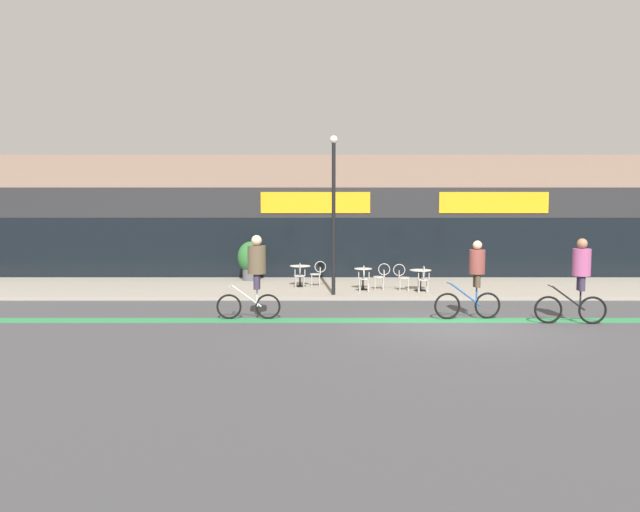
{
  "coord_description": "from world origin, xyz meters",
  "views": [
    {
      "loc": [
        -3.38,
        -14.95,
        2.93
      ],
      "look_at": [
        -3.3,
        5.91,
        1.3
      ],
      "focal_mm": 35.0,
      "sensor_mm": 36.0,
      "label": 1
    }
  ],
  "objects_px": {
    "cyclist_2": "(253,269)",
    "lamp_post": "(331,203)",
    "cafe_chair_2_side": "(400,275)",
    "cyclist_1": "(472,275)",
    "cafe_chair_1_side": "(379,275)",
    "cafe_chair_1_near": "(362,277)",
    "cafe_chair_0_side": "(315,272)",
    "cyclist_0": "(576,275)",
    "bistro_table_1": "(361,275)",
    "bistro_table_2": "(418,276)",
    "bistro_table_0": "(298,271)",
    "cafe_chair_0_near": "(297,274)",
    "planter_pot": "(248,259)",
    "cafe_chair_2_near": "(421,277)"
  },
  "relations": [
    {
      "from": "cafe_chair_0_near",
      "to": "planter_pot",
      "type": "distance_m",
      "value": 3.18
    },
    {
      "from": "bistro_table_2",
      "to": "planter_pot",
      "type": "relative_size",
      "value": 0.48
    },
    {
      "from": "bistro_table_1",
      "to": "cyclist_0",
      "type": "height_order",
      "value": "cyclist_0"
    },
    {
      "from": "cafe_chair_2_side",
      "to": "cyclist_1",
      "type": "distance_m",
      "value": 4.92
    },
    {
      "from": "cafe_chair_1_side",
      "to": "cyclist_1",
      "type": "height_order",
      "value": "cyclist_1"
    },
    {
      "from": "bistro_table_1",
      "to": "lamp_post",
      "type": "bearing_deg",
      "value": -129.53
    },
    {
      "from": "cyclist_1",
      "to": "lamp_post",
      "type": "bearing_deg",
      "value": -50.49
    },
    {
      "from": "bistro_table_1",
      "to": "lamp_post",
      "type": "xyz_separation_m",
      "value": [
        -1.04,
        -1.26,
        2.43
      ]
    },
    {
      "from": "cafe_chair_0_side",
      "to": "cyclist_0",
      "type": "relative_size",
      "value": 0.42
    },
    {
      "from": "bistro_table_2",
      "to": "cafe_chair_2_side",
      "type": "xyz_separation_m",
      "value": [
        -0.63,
        0.01,
        0.01
      ]
    },
    {
      "from": "cyclist_1",
      "to": "cafe_chair_1_side",
      "type": "bearing_deg",
      "value": -73.32
    },
    {
      "from": "cafe_chair_1_side",
      "to": "cyclist_1",
      "type": "distance_m",
      "value": 5.36
    },
    {
      "from": "bistro_table_1",
      "to": "cyclist_0",
      "type": "xyz_separation_m",
      "value": [
        5.01,
        -5.67,
        0.61
      ]
    },
    {
      "from": "cafe_chair_0_near",
      "to": "cyclist_2",
      "type": "distance_m",
      "value": 5.39
    },
    {
      "from": "planter_pot",
      "to": "cyclist_2",
      "type": "bearing_deg",
      "value": -82.76
    },
    {
      "from": "cyclist_0",
      "to": "bistro_table_2",
      "type": "bearing_deg",
      "value": -56.21
    },
    {
      "from": "cafe_chair_1_near",
      "to": "lamp_post",
      "type": "height_order",
      "value": "lamp_post"
    },
    {
      "from": "cafe_chair_0_near",
      "to": "planter_pot",
      "type": "height_order",
      "value": "planter_pot"
    },
    {
      "from": "lamp_post",
      "to": "cafe_chair_1_near",
      "type": "bearing_deg",
      "value": 31.68
    },
    {
      "from": "cafe_chair_2_side",
      "to": "cyclist_2",
      "type": "bearing_deg",
      "value": -126.14
    },
    {
      "from": "cafe_chair_1_side",
      "to": "cyclist_1",
      "type": "bearing_deg",
      "value": 115.0
    },
    {
      "from": "planter_pot",
      "to": "bistro_table_0",
      "type": "bearing_deg",
      "value": -43.12
    },
    {
      "from": "cafe_chair_0_near",
      "to": "cyclist_2",
      "type": "height_order",
      "value": "cyclist_2"
    },
    {
      "from": "cafe_chair_1_side",
      "to": "cafe_chair_2_near",
      "type": "bearing_deg",
      "value": 149.58
    },
    {
      "from": "cyclist_2",
      "to": "lamp_post",
      "type": "bearing_deg",
      "value": -120.72
    },
    {
      "from": "cafe_chair_0_side",
      "to": "cyclist_1",
      "type": "xyz_separation_m",
      "value": [
        4.13,
        -5.86,
        0.53
      ]
    },
    {
      "from": "bistro_table_1",
      "to": "planter_pot",
      "type": "bearing_deg",
      "value": 146.73
    },
    {
      "from": "cafe_chair_2_side",
      "to": "bistro_table_2",
      "type": "bearing_deg",
      "value": 6.26
    },
    {
      "from": "bistro_table_1",
      "to": "cafe_chair_2_near",
      "type": "xyz_separation_m",
      "value": [
        1.92,
        -0.88,
        0.01
      ]
    },
    {
      "from": "cafe_chair_1_side",
      "to": "cafe_chair_0_near",
      "type": "bearing_deg",
      "value": -1.7
    },
    {
      "from": "cafe_chair_2_near",
      "to": "bistro_table_0",
      "type": "bearing_deg",
      "value": 68.95
    },
    {
      "from": "cafe_chair_0_side",
      "to": "lamp_post",
      "type": "xyz_separation_m",
      "value": [
        0.52,
        -2.14,
        2.42
      ]
    },
    {
      "from": "cyclist_1",
      "to": "cyclist_2",
      "type": "height_order",
      "value": "cyclist_2"
    },
    {
      "from": "bistro_table_0",
      "to": "cyclist_0",
      "type": "bearing_deg",
      "value": -42.32
    },
    {
      "from": "cafe_chair_0_near",
      "to": "planter_pot",
      "type": "relative_size",
      "value": 0.6
    },
    {
      "from": "planter_pot",
      "to": "cyclist_0",
      "type": "bearing_deg",
      "value": -42.49
    },
    {
      "from": "cyclist_2",
      "to": "planter_pot",
      "type": "bearing_deg",
      "value": -83.78
    },
    {
      "from": "bistro_table_0",
      "to": "planter_pot",
      "type": "height_order",
      "value": "planter_pot"
    },
    {
      "from": "cafe_chair_0_near",
      "to": "cyclist_1",
      "type": "bearing_deg",
      "value": -143.78
    },
    {
      "from": "cafe_chair_0_near",
      "to": "cafe_chair_0_side",
      "type": "height_order",
      "value": "same"
    },
    {
      "from": "bistro_table_2",
      "to": "cyclist_0",
      "type": "xyz_separation_m",
      "value": [
        3.09,
        -5.42,
        0.62
      ]
    },
    {
      "from": "cyclist_2",
      "to": "cafe_chair_0_near",
      "type": "bearing_deg",
      "value": -101.75
    },
    {
      "from": "bistro_table_0",
      "to": "bistro_table_2",
      "type": "bearing_deg",
      "value": -15.47
    },
    {
      "from": "bistro_table_0",
      "to": "cyclist_2",
      "type": "relative_size",
      "value": 0.34
    },
    {
      "from": "cafe_chair_1_near",
      "to": "cafe_chair_2_near",
      "type": "bearing_deg",
      "value": -89.83
    },
    {
      "from": "bistro_table_2",
      "to": "cafe_chair_0_near",
      "type": "relative_size",
      "value": 0.8
    },
    {
      "from": "cafe_chair_0_side",
      "to": "cyclist_2",
      "type": "bearing_deg",
      "value": 72.48
    },
    {
      "from": "cafe_chair_2_side",
      "to": "cyclist_0",
      "type": "height_order",
      "value": "cyclist_0"
    },
    {
      "from": "cyclist_1",
      "to": "cafe_chair_0_near",
      "type": "bearing_deg",
      "value": -52.46
    },
    {
      "from": "lamp_post",
      "to": "cyclist_1",
      "type": "bearing_deg",
      "value": -45.8
    }
  ]
}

